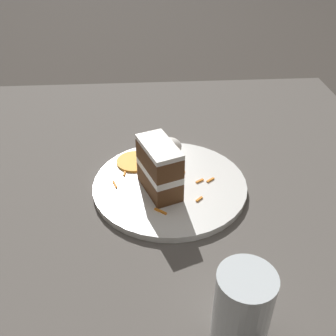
{
  "coord_description": "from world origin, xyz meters",
  "views": [
    {
      "loc": [
        0.0,
        -0.54,
        0.5
      ],
      "look_at": [
        0.04,
        0.05,
        0.08
      ],
      "focal_mm": 42.0,
      "sensor_mm": 36.0,
      "label": 1
    }
  ],
  "objects_px": {
    "plate": "(168,185)",
    "orange_garnish": "(133,162)",
    "cream_dollop": "(168,147)",
    "drinking_glass": "(239,311)",
    "cake_slice": "(157,168)"
  },
  "relations": [
    {
      "from": "plate",
      "to": "orange_garnish",
      "type": "height_order",
      "value": "orange_garnish"
    },
    {
      "from": "cream_dollop",
      "to": "drinking_glass",
      "type": "height_order",
      "value": "drinking_glass"
    },
    {
      "from": "cake_slice",
      "to": "cream_dollop",
      "type": "distance_m",
      "value": 0.12
    },
    {
      "from": "plate",
      "to": "orange_garnish",
      "type": "xyz_separation_m",
      "value": [
        -0.07,
        0.07,
        0.01
      ]
    },
    {
      "from": "plate",
      "to": "cake_slice",
      "type": "xyz_separation_m",
      "value": [
        -0.02,
        -0.02,
        0.06
      ]
    },
    {
      "from": "orange_garnish",
      "to": "plate",
      "type": "bearing_deg",
      "value": -46.92
    },
    {
      "from": "cake_slice",
      "to": "drinking_glass",
      "type": "height_order",
      "value": "same"
    },
    {
      "from": "plate",
      "to": "drinking_glass",
      "type": "height_order",
      "value": "drinking_glass"
    },
    {
      "from": "cream_dollop",
      "to": "orange_garnish",
      "type": "distance_m",
      "value": 0.08
    },
    {
      "from": "cream_dollop",
      "to": "orange_garnish",
      "type": "bearing_deg",
      "value": -163.02
    },
    {
      "from": "cake_slice",
      "to": "cream_dollop",
      "type": "xyz_separation_m",
      "value": [
        0.03,
        0.11,
        -0.03
      ]
    },
    {
      "from": "cake_slice",
      "to": "orange_garnish",
      "type": "xyz_separation_m",
      "value": [
        -0.05,
        0.09,
        -0.05
      ]
    },
    {
      "from": "plate",
      "to": "cream_dollop",
      "type": "xyz_separation_m",
      "value": [
        0.01,
        0.09,
        0.03
      ]
    },
    {
      "from": "cake_slice",
      "to": "cream_dollop",
      "type": "bearing_deg",
      "value": 56.52
    },
    {
      "from": "cream_dollop",
      "to": "drinking_glass",
      "type": "xyz_separation_m",
      "value": [
        0.06,
        -0.4,
        0.02
      ]
    }
  ]
}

